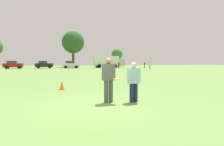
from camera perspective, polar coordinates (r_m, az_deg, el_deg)
The scene contains 14 objects.
ground_plane at distance 6.63m, azimuth -5.72°, elevation -9.94°, with size 170.40×170.40×0.00m, color #6B9347.
player_thrower at distance 7.17m, azimuth -1.06°, elevation -1.30°, with size 0.47×0.29×1.67m.
player_defender at distance 7.29m, azimuth 6.46°, elevation -2.04°, with size 0.45×0.27×1.50m.
frisbee at distance 7.06m, azimuth 1.26°, elevation -1.70°, with size 0.27×0.27×0.06m.
traffic_cone at distance 10.94m, azimuth -14.67°, elevation -3.59°, with size 0.32×0.32×0.48m.
parked_car_center at distance 50.31m, azimuth -27.32°, elevation 2.21°, with size 4.25×2.31×1.82m.
parked_car_mid_right at distance 50.14m, azimuth -19.60°, elevation 2.38°, with size 4.25×2.31×1.82m.
parked_car_near_right at distance 49.41m, azimuth -12.21°, elevation 2.48°, with size 4.25×2.31×1.82m.
box_truck at distance 52.91m, azimuth -1.17°, elevation 3.50°, with size 8.57×3.17×3.18m.
bystander_sideline_watcher at distance 49.16m, azimuth 9.65°, elevation 2.54°, with size 0.38×0.52×1.68m.
bystander_far_jogger at distance 49.46m, azimuth 2.03°, elevation 2.59°, with size 0.39×0.52×1.69m.
bystander_field_marshal at distance 43.36m, azimuth 11.18°, elevation 2.47°, with size 0.55×0.50×1.73m.
tree_far_west_pine at distance 59.89m, azimuth -11.50°, elevation 8.89°, with size 6.69×6.69×10.87m.
tree_horizon_center at distance 64.74m, azimuth 1.51°, elevation 5.56°, with size 3.70×3.70×6.01m.
Camera 1 is at (-1.21, -6.34, 1.51)m, focal length 30.77 mm.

